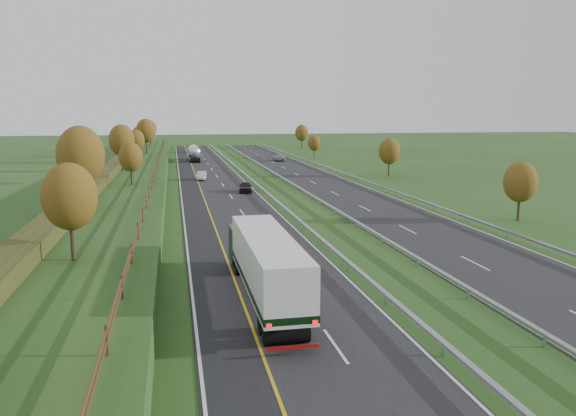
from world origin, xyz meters
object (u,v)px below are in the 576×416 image
Objects in this scene: car_silver_mid at (202,176)px; road_tanker at (194,153)px; car_oncoming at (279,158)px; car_small_far at (193,149)px; box_lorry at (265,262)px; car_dark_near at (245,187)px.

road_tanker is at bearing 96.04° from car_silver_mid.
car_oncoming is at bearing 66.44° from car_silver_mid.
car_small_far is 1.11× the size of car_oncoming.
car_oncoming is at bearing -11.67° from road_tanker.
car_dark_near is (4.59, 44.88, -1.57)m from box_lorry.
road_tanker reaches higher than car_oncoming.
car_small_far is at bearing 89.84° from box_lorry.
box_lorry is 60.33m from car_silver_mid.
box_lorry reaches higher than car_small_far.
box_lorry is at bearing -93.68° from car_small_far.
box_lorry is at bearing -88.42° from car_dark_near.
box_lorry is 2.89× the size of car_small_far.
road_tanker is 26.89m from car_small_far.
road_tanker is 2.75× the size of car_silver_mid.
box_lorry is at bearing 83.58° from car_oncoming.
box_lorry reaches higher than car_oncoming.
car_dark_near is 16.27m from car_silver_mid.
car_oncoming is (18.79, 32.64, 0.03)m from car_silver_mid.
car_small_far is at bearing 100.51° from car_dark_near.
car_silver_mid is 37.66m from car_oncoming.
road_tanker is 19.00m from car_oncoming.
car_small_far reaches higher than car_oncoming.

